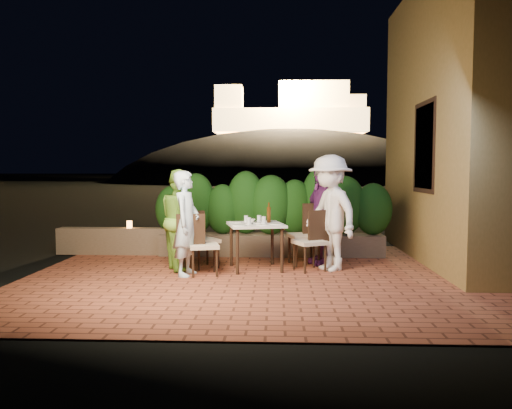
# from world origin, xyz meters

# --- Properties ---
(ground) EXTENTS (400.00, 400.00, 0.00)m
(ground) POSITION_xyz_m (0.00, 0.00, -0.02)
(ground) COLOR black
(ground) RESTS_ON ground
(terrace_floor) EXTENTS (7.00, 6.00, 0.15)m
(terrace_floor) POSITION_xyz_m (0.00, 0.50, -0.07)
(terrace_floor) COLOR brown
(terrace_floor) RESTS_ON ground
(building_wall) EXTENTS (1.60, 5.00, 5.00)m
(building_wall) POSITION_xyz_m (3.60, 2.00, 2.50)
(building_wall) COLOR olive
(building_wall) RESTS_ON ground
(window_pane) EXTENTS (0.08, 1.00, 1.40)m
(window_pane) POSITION_xyz_m (2.82, 1.50, 2.00)
(window_pane) COLOR black
(window_pane) RESTS_ON building_wall
(window_frame) EXTENTS (0.06, 1.15, 1.55)m
(window_frame) POSITION_xyz_m (2.81, 1.50, 2.00)
(window_frame) COLOR black
(window_frame) RESTS_ON building_wall
(planter) EXTENTS (4.20, 0.55, 0.40)m
(planter) POSITION_xyz_m (0.20, 2.30, 0.20)
(planter) COLOR brown
(planter) RESTS_ON ground
(hedge) EXTENTS (4.00, 0.70, 1.10)m
(hedge) POSITION_xyz_m (0.20, 2.30, 0.95)
(hedge) COLOR #143D10
(hedge) RESTS_ON planter
(parapet) EXTENTS (2.20, 0.30, 0.50)m
(parapet) POSITION_xyz_m (-2.80, 2.30, 0.25)
(parapet) COLOR brown
(parapet) RESTS_ON ground
(hill) EXTENTS (52.00, 40.00, 22.00)m
(hill) POSITION_xyz_m (2.00, 60.00, -4.00)
(hill) COLOR black
(hill) RESTS_ON ground
(fortress) EXTENTS (26.00, 8.00, 8.00)m
(fortress) POSITION_xyz_m (2.00, 60.00, 10.50)
(fortress) COLOR #FFCC7A
(fortress) RESTS_ON hill
(dining_table) EXTENTS (1.03, 1.03, 0.75)m
(dining_table) POSITION_xyz_m (-0.04, 0.93, 0.38)
(dining_table) COLOR white
(dining_table) RESTS_ON ground
(plate_nw) EXTENTS (0.25, 0.25, 0.01)m
(plate_nw) POSITION_xyz_m (-0.29, 0.62, 0.76)
(plate_nw) COLOR white
(plate_nw) RESTS_ON dining_table
(plate_sw) EXTENTS (0.22, 0.22, 0.01)m
(plate_sw) POSITION_xyz_m (-0.36, 1.06, 0.76)
(plate_sw) COLOR white
(plate_sw) RESTS_ON dining_table
(plate_ne) EXTENTS (0.24, 0.24, 0.01)m
(plate_ne) POSITION_xyz_m (0.29, 0.80, 0.76)
(plate_ne) COLOR white
(plate_ne) RESTS_ON dining_table
(plate_se) EXTENTS (0.20, 0.20, 0.01)m
(plate_se) POSITION_xyz_m (0.17, 1.22, 0.76)
(plate_se) COLOR white
(plate_se) RESTS_ON dining_table
(plate_centre) EXTENTS (0.23, 0.23, 0.01)m
(plate_centre) POSITION_xyz_m (-0.01, 0.94, 0.76)
(plate_centre) COLOR white
(plate_centre) RESTS_ON dining_table
(plate_front) EXTENTS (0.21, 0.21, 0.01)m
(plate_front) POSITION_xyz_m (0.09, 0.67, 0.76)
(plate_front) COLOR white
(plate_front) RESTS_ON dining_table
(glass_nw) EXTENTS (0.07, 0.07, 0.12)m
(glass_nw) POSITION_xyz_m (-0.14, 0.75, 0.81)
(glass_nw) COLOR silver
(glass_nw) RESTS_ON dining_table
(glass_sw) EXTENTS (0.07, 0.07, 0.11)m
(glass_sw) POSITION_xyz_m (-0.21, 1.09, 0.81)
(glass_sw) COLOR silver
(glass_sw) RESTS_ON dining_table
(glass_ne) EXTENTS (0.07, 0.07, 0.12)m
(glass_ne) POSITION_xyz_m (0.09, 0.90, 0.81)
(glass_ne) COLOR silver
(glass_ne) RESTS_ON dining_table
(glass_se) EXTENTS (0.07, 0.07, 0.12)m
(glass_se) POSITION_xyz_m (0.01, 1.11, 0.81)
(glass_se) COLOR silver
(glass_se) RESTS_ON dining_table
(beer_bottle) EXTENTS (0.06, 0.06, 0.33)m
(beer_bottle) POSITION_xyz_m (0.17, 1.06, 0.92)
(beer_bottle) COLOR #44240B
(beer_bottle) RESTS_ON dining_table
(bowl) EXTENTS (0.18, 0.18, 0.04)m
(bowl) POSITION_xyz_m (-0.14, 1.20, 0.77)
(bowl) COLOR white
(bowl) RESTS_ON dining_table
(chair_left_front) EXTENTS (0.53, 0.53, 0.95)m
(chair_left_front) POSITION_xyz_m (-0.82, 0.47, 0.47)
(chair_left_front) COLOR black
(chair_left_front) RESTS_ON ground
(chair_left_back) EXTENTS (0.62, 0.62, 0.95)m
(chair_left_back) POSITION_xyz_m (-0.91, 1.02, 0.47)
(chair_left_back) COLOR black
(chair_left_back) RESTS_ON ground
(chair_right_front) EXTENTS (0.60, 0.60, 0.97)m
(chair_right_front) POSITION_xyz_m (0.83, 0.86, 0.48)
(chair_right_front) COLOR black
(chair_right_front) RESTS_ON ground
(chair_right_back) EXTENTS (0.60, 0.60, 1.05)m
(chair_right_back) POSITION_xyz_m (0.77, 1.37, 0.52)
(chair_right_back) COLOR black
(chair_right_back) RESTS_ON ground
(diner_blue) EXTENTS (0.47, 0.64, 1.60)m
(diner_blue) POSITION_xyz_m (-1.07, 0.43, 0.80)
(diner_blue) COLOR #C4E6FC
(diner_blue) RESTS_ON ground
(diner_green) EXTENTS (0.91, 0.98, 1.63)m
(diner_green) POSITION_xyz_m (-1.25, 0.91, 0.81)
(diner_green) COLOR #80C43D
(diner_green) RESTS_ON ground
(diner_white) EXTENTS (1.20, 1.38, 1.85)m
(diner_white) POSITION_xyz_m (1.15, 0.93, 0.93)
(diner_white) COLOR white
(diner_white) RESTS_ON ground
(diner_purple) EXTENTS (0.78, 1.06, 1.68)m
(diner_purple) POSITION_xyz_m (1.06, 1.43, 0.84)
(diner_purple) COLOR #652672
(diner_purple) RESTS_ON ground
(parapet_lamp) EXTENTS (0.10, 0.10, 0.14)m
(parapet_lamp) POSITION_xyz_m (-2.52, 2.30, 0.57)
(parapet_lamp) COLOR orange
(parapet_lamp) RESTS_ON parapet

